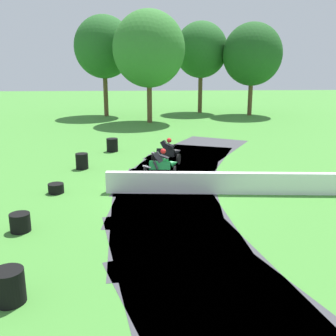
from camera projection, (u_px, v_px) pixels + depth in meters
ground_plane at (166, 193)px, 16.64m from camera, size 120.00×120.00×0.00m
track_asphalt at (187, 193)px, 16.62m from camera, size 8.65×26.06×0.01m
safety_barrier at (290, 184)px, 16.39m from camera, size 15.16×1.57×0.90m
motorcycle_lead_black at (167, 151)px, 21.27m from camera, size 1.71×1.15×1.42m
motorcycle_chase_green at (162, 164)px, 18.70m from camera, size 1.71×0.91×1.43m
tire_stack_near at (112, 145)px, 24.20m from camera, size 0.69×0.69×0.80m
tire_stack_mid_a at (82, 161)px, 20.27m from camera, size 0.63×0.63×0.80m
tire_stack_mid_b at (56, 188)px, 16.59m from camera, size 0.65×0.65×0.40m
tire_stack_far at (20, 222)px, 12.82m from camera, size 0.65×0.65×0.60m
tire_stack_extra_a at (9, 286)px, 9.00m from camera, size 0.71×0.71×0.80m
tree_far_left at (149, 49)px, 34.23m from camera, size 6.24×6.24×9.62m
tree_far_right at (104, 47)px, 38.44m from camera, size 5.69×5.69×9.65m
tree_mid_rise at (252, 54)px, 39.15m from camera, size 5.80×5.80×9.03m
tree_behind_barrier at (201, 50)px, 41.11m from camera, size 5.44×5.44×9.32m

